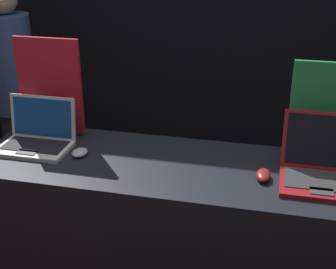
{
  "coord_description": "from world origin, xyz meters",
  "views": [
    {
      "loc": [
        0.45,
        -1.58,
        1.99
      ],
      "look_at": [
        0.01,
        0.3,
        1.12
      ],
      "focal_mm": 50.0,
      "sensor_mm": 36.0,
      "label": 1
    }
  ],
  "objects_px": {
    "mouse_back": "(263,175)",
    "mouse_front": "(80,153)",
    "laptop_front": "(37,136)",
    "promo_stand_front": "(50,89)",
    "laptop_back": "(321,167)",
    "person_bystander": "(16,101)",
    "promo_stand_back": "(322,113)"
  },
  "relations": [
    {
      "from": "mouse_back",
      "to": "mouse_front",
      "type": "bearing_deg",
      "value": 177.9
    },
    {
      "from": "laptop_front",
      "to": "promo_stand_front",
      "type": "bearing_deg",
      "value": 90.0
    },
    {
      "from": "mouse_front",
      "to": "mouse_back",
      "type": "bearing_deg",
      "value": -2.1
    },
    {
      "from": "laptop_back",
      "to": "mouse_back",
      "type": "distance_m",
      "value": 0.25
    },
    {
      "from": "promo_stand_front",
      "to": "laptop_back",
      "type": "xyz_separation_m",
      "value": [
        1.36,
        -0.21,
        -0.18
      ]
    },
    {
      "from": "mouse_front",
      "to": "person_bystander",
      "type": "bearing_deg",
      "value": 134.1
    },
    {
      "from": "laptop_back",
      "to": "person_bystander",
      "type": "bearing_deg",
      "value": 156.14
    },
    {
      "from": "mouse_front",
      "to": "promo_stand_back",
      "type": "xyz_separation_m",
      "value": [
        1.11,
        0.25,
        0.21
      ]
    },
    {
      "from": "mouse_front",
      "to": "laptop_back",
      "type": "xyz_separation_m",
      "value": [
        1.11,
        0.02,
        0.05
      ]
    },
    {
      "from": "promo_stand_front",
      "to": "laptop_back",
      "type": "bearing_deg",
      "value": -8.75
    },
    {
      "from": "promo_stand_front",
      "to": "person_bystander",
      "type": "xyz_separation_m",
      "value": [
        -0.63,
        0.67,
        -0.35
      ]
    },
    {
      "from": "laptop_front",
      "to": "mouse_back",
      "type": "xyz_separation_m",
      "value": [
        1.12,
        -0.08,
        -0.04
      ]
    },
    {
      "from": "promo_stand_back",
      "to": "laptop_back",
      "type": "bearing_deg",
      "value": -90.0
    },
    {
      "from": "mouse_back",
      "to": "person_bystander",
      "type": "xyz_separation_m",
      "value": [
        -1.74,
        0.93,
        -0.13
      ]
    },
    {
      "from": "promo_stand_back",
      "to": "mouse_back",
      "type": "bearing_deg",
      "value": -129.96
    },
    {
      "from": "mouse_front",
      "to": "laptop_front",
      "type": "bearing_deg",
      "value": 169.07
    },
    {
      "from": "promo_stand_front",
      "to": "promo_stand_back",
      "type": "relative_size",
      "value": 1.1
    },
    {
      "from": "mouse_front",
      "to": "promo_stand_back",
      "type": "bearing_deg",
      "value": 12.8
    },
    {
      "from": "mouse_front",
      "to": "promo_stand_back",
      "type": "height_order",
      "value": "promo_stand_back"
    },
    {
      "from": "mouse_back",
      "to": "promo_stand_back",
      "type": "distance_m",
      "value": 0.42
    },
    {
      "from": "laptop_front",
      "to": "laptop_back",
      "type": "distance_m",
      "value": 1.36
    },
    {
      "from": "promo_stand_front",
      "to": "promo_stand_back",
      "type": "height_order",
      "value": "promo_stand_front"
    },
    {
      "from": "mouse_back",
      "to": "person_bystander",
      "type": "relative_size",
      "value": 0.07
    },
    {
      "from": "mouse_front",
      "to": "person_bystander",
      "type": "relative_size",
      "value": 0.06
    },
    {
      "from": "promo_stand_back",
      "to": "person_bystander",
      "type": "bearing_deg",
      "value": 161.99
    },
    {
      "from": "laptop_front",
      "to": "mouse_front",
      "type": "height_order",
      "value": "laptop_front"
    },
    {
      "from": "promo_stand_back",
      "to": "person_bystander",
      "type": "distance_m",
      "value": 2.11
    },
    {
      "from": "laptop_front",
      "to": "promo_stand_front",
      "type": "distance_m",
      "value": 0.26
    },
    {
      "from": "promo_stand_front",
      "to": "person_bystander",
      "type": "distance_m",
      "value": 0.98
    },
    {
      "from": "mouse_front",
      "to": "promo_stand_front",
      "type": "distance_m",
      "value": 0.41
    },
    {
      "from": "promo_stand_front",
      "to": "laptop_back",
      "type": "relative_size",
      "value": 1.44
    },
    {
      "from": "mouse_front",
      "to": "laptop_back",
      "type": "bearing_deg",
      "value": 1.06
    }
  ]
}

